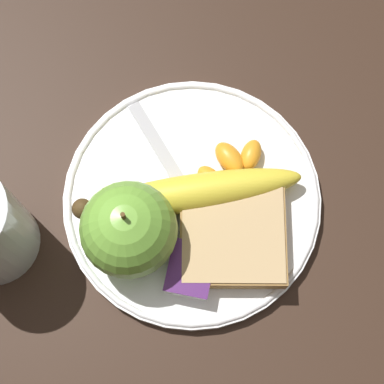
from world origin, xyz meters
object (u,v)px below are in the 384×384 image
object	(u,v)px
jam_packet	(190,270)
apple	(129,230)
plate	(192,200)
fork	(186,192)
banana	(184,193)
bread_slice	(233,232)

from	to	relation	value
jam_packet	apple	bearing A→B (deg)	-107.65
plate	jam_packet	xyz separation A→B (m)	(0.07, 0.01, 0.01)
fork	banana	bearing A→B (deg)	-45.85
plate	jam_packet	distance (m)	0.07
banana	jam_packet	distance (m)	0.07
apple	bread_slice	distance (m)	0.09
apple	plate	bearing A→B (deg)	138.13
banana	jam_packet	size ratio (longest dim) A/B	4.22
banana	fork	bearing A→B (deg)	175.91
apple	fork	world-z (taller)	apple
apple	banana	xyz separation A→B (m)	(-0.05, 0.04, -0.02)
plate	bread_slice	world-z (taller)	bread_slice
apple	fork	distance (m)	0.08
banana	bread_slice	bearing A→B (deg)	63.14
bread_slice	fork	xyz separation A→B (m)	(-0.03, -0.05, -0.01)
bread_slice	fork	bearing A→B (deg)	-122.48
plate	bread_slice	xyz separation A→B (m)	(0.03, 0.04, 0.02)
bread_slice	jam_packet	bearing A→B (deg)	-36.25
apple	bread_slice	size ratio (longest dim) A/B	0.81
bread_slice	jam_packet	distance (m)	0.05
apple	fork	xyz separation A→B (m)	(-0.05, 0.04, -0.04)
apple	jam_packet	distance (m)	0.07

